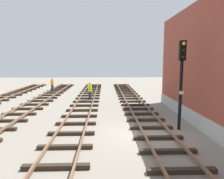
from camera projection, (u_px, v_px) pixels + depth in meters
ground_plane at (142, 134)px, 11.10m from camera, size 80.00×80.00×0.00m
track_near_building at (155, 132)px, 11.11m from camera, size 2.50×47.36×0.32m
track_centre at (71, 133)px, 10.94m from camera, size 2.50×47.36×0.32m
signal_mast at (181, 75)px, 11.43m from camera, size 0.36×0.40×5.08m
track_worker_foreground at (52, 85)px, 26.67m from camera, size 0.40×0.40×1.87m
track_worker_distant at (90, 91)px, 21.00m from camera, size 0.40×0.40×1.87m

